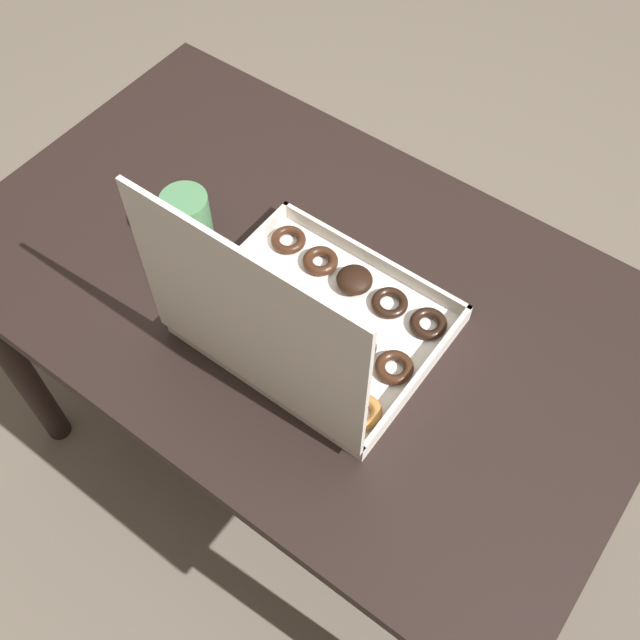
{
  "coord_description": "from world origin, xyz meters",
  "views": [
    {
      "loc": [
        -0.46,
        0.58,
        1.72
      ],
      "look_at": [
        -0.07,
        0.05,
        0.73
      ],
      "focal_mm": 42.0,
      "sensor_mm": 36.0,
      "label": 1
    }
  ],
  "objects": [
    {
      "name": "donut_box",
      "position": [
        -0.06,
        0.1,
        0.78
      ],
      "size": [
        0.38,
        0.31,
        0.35
      ],
      "color": "silver",
      "rests_on": "dining_table"
    },
    {
      "name": "ground_plane",
      "position": [
        0.0,
        0.0,
        0.0
      ],
      "size": [
        8.0,
        8.0,
        0.0
      ],
      "primitive_type": "plane",
      "color": "#6B6054"
    },
    {
      "name": "coffee_mug",
      "position": [
        0.21,
        0.04,
        0.77
      ],
      "size": [
        0.08,
        0.08,
        0.1
      ],
      "color": "#4C8456",
      "rests_on": "dining_table"
    },
    {
      "name": "dining_table",
      "position": [
        0.0,
        0.0,
        0.61
      ],
      "size": [
        1.18,
        0.73,
        0.71
      ],
      "color": "black",
      "rests_on": "ground_plane"
    }
  ]
}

